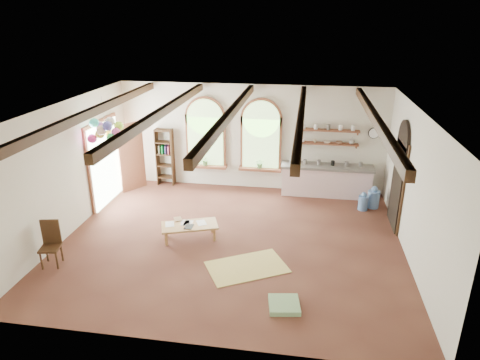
% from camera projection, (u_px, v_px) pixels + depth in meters
% --- Properties ---
extents(floor, '(8.00, 8.00, 0.00)m').
position_uv_depth(floor, '(232.00, 241.00, 10.27)').
color(floor, brown).
rests_on(floor, ground).
extents(ceiling_beams, '(6.20, 6.80, 0.18)m').
position_uv_depth(ceiling_beams, '(230.00, 113.00, 9.15)').
color(ceiling_beams, '#3B2412').
rests_on(ceiling_beams, ceiling).
extents(window_left, '(1.30, 0.28, 2.20)m').
position_uv_depth(window_left, '(206.00, 135.00, 13.04)').
color(window_left, brown).
rests_on(window_left, floor).
extents(window_right, '(1.30, 0.28, 2.20)m').
position_uv_depth(window_right, '(261.00, 138.00, 12.79)').
color(window_right, brown).
rests_on(window_right, floor).
extents(left_doorway, '(0.10, 1.90, 2.50)m').
position_uv_depth(left_doorway, '(105.00, 163.00, 12.09)').
color(left_doorway, brown).
rests_on(left_doorway, floor).
extents(right_doorway, '(0.10, 1.30, 2.40)m').
position_uv_depth(right_doorway, '(397.00, 185.00, 10.68)').
color(right_doorway, black).
rests_on(right_doorway, floor).
extents(kitchen_counter, '(2.68, 0.62, 0.94)m').
position_uv_depth(kitchen_counter, '(326.00, 180.00, 12.71)').
color(kitchen_counter, beige).
rests_on(kitchen_counter, floor).
extents(wall_shelf_lower, '(1.70, 0.24, 0.04)m').
position_uv_depth(wall_shelf_lower, '(329.00, 144.00, 12.49)').
color(wall_shelf_lower, brown).
rests_on(wall_shelf_lower, wall_back).
extents(wall_shelf_upper, '(1.70, 0.24, 0.04)m').
position_uv_depth(wall_shelf_upper, '(330.00, 130.00, 12.34)').
color(wall_shelf_upper, brown).
rests_on(wall_shelf_upper, wall_back).
extents(wall_clock, '(0.32, 0.04, 0.32)m').
position_uv_depth(wall_clock, '(374.00, 133.00, 12.24)').
color(wall_clock, black).
rests_on(wall_clock, wall_back).
extents(bookshelf, '(0.53, 0.32, 1.80)m').
position_uv_depth(bookshelf, '(165.00, 157.00, 13.39)').
color(bookshelf, '#3B2412').
rests_on(bookshelf, floor).
extents(coffee_table, '(1.45, 1.02, 0.38)m').
position_uv_depth(coffee_table, '(190.00, 226.00, 10.25)').
color(coffee_table, '#A8834D').
rests_on(coffee_table, floor).
extents(side_chair, '(0.47, 0.47, 1.00)m').
position_uv_depth(side_chair, '(51.00, 253.00, 9.20)').
color(side_chair, '#3B2412').
rests_on(side_chair, floor).
extents(floor_mat, '(1.93, 1.69, 0.02)m').
position_uv_depth(floor_mat, '(247.00, 267.00, 9.19)').
color(floor_mat, '#CBBD65').
rests_on(floor_mat, floor).
extents(floor_cushion, '(0.64, 0.64, 0.10)m').
position_uv_depth(floor_cushion, '(284.00, 305.00, 7.93)').
color(floor_cushion, '#79A26F').
rests_on(floor_cushion, floor).
extents(water_jug_a, '(0.33, 0.33, 0.63)m').
position_uv_depth(water_jug_a, '(373.00, 198.00, 11.95)').
color(water_jug_a, '#5780BC').
rests_on(water_jug_a, floor).
extents(water_jug_b, '(0.27, 0.27, 0.52)m').
position_uv_depth(water_jug_b, '(363.00, 202.00, 11.83)').
color(water_jug_b, '#5780BC').
rests_on(water_jug_b, floor).
extents(balloon_cluster, '(0.80, 0.80, 1.15)m').
position_uv_depth(balloon_cluster, '(105.00, 130.00, 10.80)').
color(balloon_cluster, silver).
rests_on(balloon_cluster, floor).
extents(table_book, '(0.28, 0.31, 0.02)m').
position_uv_depth(table_book, '(174.00, 220.00, 10.46)').
color(table_book, olive).
rests_on(table_book, coffee_table).
extents(tablet, '(0.19, 0.28, 0.01)m').
position_uv_depth(tablet, '(189.00, 227.00, 10.13)').
color(tablet, black).
rests_on(tablet, coffee_table).
extents(potted_plant_left, '(0.27, 0.23, 0.30)m').
position_uv_depth(potted_plant_left, '(206.00, 161.00, 13.22)').
color(potted_plant_left, '#598C4C').
rests_on(potted_plant_left, window_left).
extents(potted_plant_right, '(0.27, 0.23, 0.30)m').
position_uv_depth(potted_plant_right, '(260.00, 163.00, 12.98)').
color(potted_plant_right, '#598C4C').
rests_on(potted_plant_right, window_right).
extents(shelf_cup_a, '(0.12, 0.10, 0.10)m').
position_uv_depth(shelf_cup_a, '(303.00, 140.00, 12.57)').
color(shelf_cup_a, white).
rests_on(shelf_cup_a, wall_shelf_lower).
extents(shelf_cup_b, '(0.10, 0.10, 0.09)m').
position_uv_depth(shelf_cup_b, '(315.00, 141.00, 12.52)').
color(shelf_cup_b, beige).
rests_on(shelf_cup_b, wall_shelf_lower).
extents(shelf_bowl_a, '(0.22, 0.22, 0.05)m').
position_uv_depth(shelf_bowl_a, '(327.00, 142.00, 12.48)').
color(shelf_bowl_a, beige).
rests_on(shelf_bowl_a, wall_shelf_lower).
extents(shelf_bowl_b, '(0.20, 0.20, 0.06)m').
position_uv_depth(shelf_bowl_b, '(339.00, 142.00, 12.42)').
color(shelf_bowl_b, '#8C664C').
rests_on(shelf_bowl_b, wall_shelf_lower).
extents(shelf_vase, '(0.18, 0.18, 0.19)m').
position_uv_depth(shelf_vase, '(352.00, 141.00, 12.35)').
color(shelf_vase, slate).
rests_on(shelf_vase, wall_shelf_lower).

